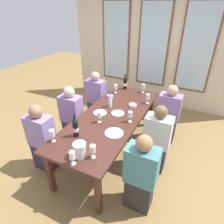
{
  "coord_description": "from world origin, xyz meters",
  "views": [
    {
      "loc": [
        1.17,
        -2.37,
        2.32
      ],
      "look_at": [
        0.0,
        0.02,
        0.79
      ],
      "focal_mm": 30.7,
      "sensor_mm": 36.0,
      "label": 1
    }
  ],
  "objects": [
    {
      "name": "wine_bottle_0",
      "position": [
        -0.23,
        1.11,
        0.86
      ],
      "size": [
        0.08,
        0.08,
        0.32
      ],
      "color": "black",
      "rests_on": "dining_table"
    },
    {
      "name": "wine_glass_7",
      "position": [
        -0.32,
        0.83,
        0.86
      ],
      "size": [
        0.07,
        0.07,
        0.17
      ],
      "color": "white",
      "rests_on": "dining_table"
    },
    {
      "name": "dining_table",
      "position": [
        0.0,
        0.0,
        0.67
      ],
      "size": [
        0.93,
        2.41,
        0.74
      ],
      "color": "#46251D",
      "rests_on": "ground"
    },
    {
      "name": "seated_person_2",
      "position": [
        -0.77,
        0.82,
        0.53
      ],
      "size": [
        0.38,
        0.24,
        1.11
      ],
      "color": "#303441",
      "rests_on": "ground"
    },
    {
      "name": "wine_glass_0",
      "position": [
        -0.08,
        -0.26,
        0.86
      ],
      "size": [
        0.07,
        0.07,
        0.17
      ],
      "color": "white",
      "rests_on": "dining_table"
    },
    {
      "name": "ground_plane",
      "position": [
        0.0,
        0.0,
        0.0
      ],
      "size": [
        12.0,
        12.0,
        0.0
      ],
      "primitive_type": "plane",
      "color": "olive"
    },
    {
      "name": "seated_person_1",
      "position": [
        0.77,
        -0.04,
        0.53
      ],
      "size": [
        0.38,
        0.24,
        1.11
      ],
      "color": "#232D3F",
      "rests_on": "ground"
    },
    {
      "name": "wine_glass_4",
      "position": [
        0.39,
        0.67,
        0.86
      ],
      "size": [
        0.07,
        0.07,
        0.17
      ],
      "color": "white",
      "rests_on": "dining_table"
    },
    {
      "name": "white_plate_1",
      "position": [
        -0.2,
        -0.02,
        0.74
      ],
      "size": [
        0.22,
        0.22,
        0.01
      ],
      "primitive_type": "cylinder",
      "color": "white",
      "rests_on": "dining_table"
    },
    {
      "name": "back_wall_with_windows",
      "position": [
        0.0,
        2.23,
        1.45
      ],
      "size": [
        4.13,
        0.1,
        2.9
      ],
      "color": "beige",
      "rests_on": "ground"
    },
    {
      "name": "wine_glass_3",
      "position": [
        0.34,
        -0.05,
        0.86
      ],
      "size": [
        0.07,
        0.07,
        0.17
      ],
      "color": "white",
      "rests_on": "dining_table"
    },
    {
      "name": "water_bottle",
      "position": [
        -0.15,
        0.25,
        0.85
      ],
      "size": [
        0.06,
        0.06,
        0.24
      ],
      "color": "white",
      "rests_on": "dining_table"
    },
    {
      "name": "seated_person_5",
      "position": [
        0.77,
        -0.78,
        0.53
      ],
      "size": [
        0.38,
        0.24,
        1.11
      ],
      "color": "#2E292C",
      "rests_on": "ground"
    },
    {
      "name": "white_plate_0",
      "position": [
        0.25,
        -0.42,
        0.74
      ],
      "size": [
        0.26,
        0.26,
        0.01
      ],
      "primitive_type": "cylinder",
      "color": "white",
      "rests_on": "dining_table"
    },
    {
      "name": "wine_glass_5",
      "position": [
        -0.39,
        -0.93,
        0.86
      ],
      "size": [
        0.07,
        0.07,
        0.17
      ],
      "color": "white",
      "rests_on": "dining_table"
    },
    {
      "name": "seated_person_4",
      "position": [
        -0.77,
        -0.78,
        0.53
      ],
      "size": [
        0.38,
        0.24,
        1.11
      ],
      "color": "#312842",
      "rests_on": "ground"
    },
    {
      "name": "tasting_bowl_1",
      "position": [
        -0.32,
        0.58,
        0.76
      ],
      "size": [
        0.11,
        0.11,
        0.04
      ],
      "primitive_type": "cylinder",
      "color": "white",
      "rests_on": "dining_table"
    },
    {
      "name": "seated_person_3",
      "position": [
        0.77,
        0.78,
        0.53
      ],
      "size": [
        0.38,
        0.24,
        1.11
      ],
      "color": "#332A41",
      "rests_on": "ground"
    },
    {
      "name": "white_plate_2",
      "position": [
        0.07,
        0.1,
        0.74
      ],
      "size": [
        0.21,
        0.21,
        0.01
      ],
      "primitive_type": "cylinder",
      "color": "white",
      "rests_on": "dining_table"
    },
    {
      "name": "metal_pitcher",
      "position": [
        0.09,
        -1.01,
        0.84
      ],
      "size": [
        0.16,
        0.16,
        0.19
      ],
      "color": "silver",
      "rests_on": "dining_table"
    },
    {
      "name": "tasting_bowl_0",
      "position": [
        0.2,
        0.44,
        0.76
      ],
      "size": [
        0.13,
        0.13,
        0.04
      ],
      "primitive_type": "cylinder",
      "color": "white",
      "rests_on": "dining_table"
    },
    {
      "name": "seated_person_0",
      "position": [
        -0.77,
        -0.04,
        0.53
      ],
      "size": [
        0.38,
        0.24,
        1.11
      ],
      "color": "#33373A",
      "rests_on": "ground"
    },
    {
      "name": "wine_glass_6",
      "position": [
        0.17,
        1.09,
        0.86
      ],
      "size": [
        0.07,
        0.07,
        0.17
      ],
      "color": "white",
      "rests_on": "dining_table"
    },
    {
      "name": "wine_glass_2",
      "position": [
        0.23,
        -0.96,
        0.86
      ],
      "size": [
        0.07,
        0.07,
        0.17
      ],
      "color": "white",
      "rests_on": "dining_table"
    },
    {
      "name": "wine_glass_1",
      "position": [
        0.08,
        -1.15,
        0.86
      ],
      "size": [
        0.07,
        0.07,
        0.17
      ],
      "color": "white",
      "rests_on": "dining_table"
    },
    {
      "name": "wine_bottle_1",
      "position": [
        -0.19,
        -0.7,
        0.87
      ],
      "size": [
        0.08,
        0.08,
        0.33
      ],
      "color": "black",
      "rests_on": "dining_table"
    }
  ]
}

